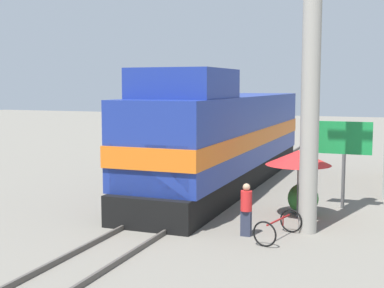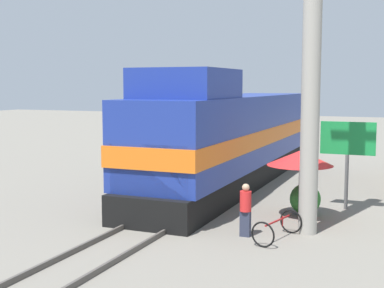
{
  "view_description": "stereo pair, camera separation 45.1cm",
  "coord_description": "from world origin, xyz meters",
  "px_view_note": "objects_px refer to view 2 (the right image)",
  "views": [
    {
      "loc": [
        7.1,
        -18.67,
        4.47
      ],
      "look_at": [
        1.2,
        -3.37,
        2.65
      ],
      "focal_mm": 50.0,
      "sensor_mm": 36.0,
      "label": 1
    },
    {
      "loc": [
        7.52,
        -18.5,
        4.47
      ],
      "look_at": [
        1.2,
        -3.37,
        2.65
      ],
      "focal_mm": 50.0,
      "sensor_mm": 36.0,
      "label": 2
    }
  ],
  "objects_px": {
    "locomotive": "(228,138)",
    "utility_pole": "(312,37)",
    "bicycle": "(278,227)",
    "person_bystander": "(246,208)",
    "vendor_umbrella": "(300,158)",
    "billboard_sign": "(348,144)"
  },
  "relations": [
    {
      "from": "locomotive",
      "to": "vendor_umbrella",
      "type": "distance_m",
      "value": 5.99
    },
    {
      "from": "billboard_sign",
      "to": "person_bystander",
      "type": "relative_size",
      "value": 2.0
    },
    {
      "from": "bicycle",
      "to": "vendor_umbrella",
      "type": "bearing_deg",
      "value": -77.8
    },
    {
      "from": "utility_pole",
      "to": "billboard_sign",
      "type": "relative_size",
      "value": 3.69
    },
    {
      "from": "person_bystander",
      "to": "locomotive",
      "type": "bearing_deg",
      "value": 112.86
    },
    {
      "from": "utility_pole",
      "to": "vendor_umbrella",
      "type": "height_order",
      "value": "utility_pole"
    },
    {
      "from": "billboard_sign",
      "to": "bicycle",
      "type": "relative_size",
      "value": 1.64
    },
    {
      "from": "vendor_umbrella",
      "to": "person_bystander",
      "type": "distance_m",
      "value": 3.18
    },
    {
      "from": "locomotive",
      "to": "vendor_umbrella",
      "type": "height_order",
      "value": "locomotive"
    },
    {
      "from": "locomotive",
      "to": "utility_pole",
      "type": "bearing_deg",
      "value": -52.69
    },
    {
      "from": "billboard_sign",
      "to": "person_bystander",
      "type": "height_order",
      "value": "billboard_sign"
    },
    {
      "from": "vendor_umbrella",
      "to": "billboard_sign",
      "type": "xyz_separation_m",
      "value": [
        1.29,
        2.04,
        0.31
      ]
    },
    {
      "from": "utility_pole",
      "to": "person_bystander",
      "type": "bearing_deg",
      "value": -147.28
    },
    {
      "from": "locomotive",
      "to": "person_bystander",
      "type": "bearing_deg",
      "value": -67.14
    },
    {
      "from": "locomotive",
      "to": "vendor_umbrella",
      "type": "xyz_separation_m",
      "value": [
        4.05,
        -4.41,
        -0.09
      ]
    },
    {
      "from": "locomotive",
      "to": "vendor_umbrella",
      "type": "bearing_deg",
      "value": -47.41
    },
    {
      "from": "locomotive",
      "to": "person_bystander",
      "type": "relative_size",
      "value": 10.62
    },
    {
      "from": "bicycle",
      "to": "person_bystander",
      "type": "bearing_deg",
      "value": 13.52
    },
    {
      "from": "bicycle",
      "to": "locomotive",
      "type": "bearing_deg",
      "value": -47.42
    },
    {
      "from": "locomotive",
      "to": "utility_pole",
      "type": "height_order",
      "value": "utility_pole"
    },
    {
      "from": "utility_pole",
      "to": "billboard_sign",
      "type": "xyz_separation_m",
      "value": [
        0.69,
        3.74,
        -3.51
      ]
    },
    {
      "from": "utility_pole",
      "to": "vendor_umbrella",
      "type": "xyz_separation_m",
      "value": [
        -0.61,
        1.7,
        -3.82
      ]
    }
  ]
}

